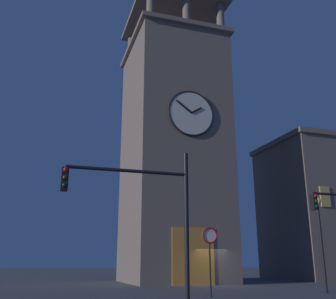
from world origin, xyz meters
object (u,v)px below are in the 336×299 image
clocktower (173,151)px  street_lamp (320,225)px  traffic_signal_near (145,204)px  no_horn_sign (210,242)px

clocktower → street_lamp: 15.77m
traffic_signal_near → no_horn_sign: 6.75m
street_lamp → no_horn_sign: size_ratio=1.58×
clocktower → street_lamp: size_ratio=5.38×
traffic_signal_near → no_horn_sign: (-4.48, -4.97, -0.92)m
traffic_signal_near → street_lamp: traffic_signal_near is taller
street_lamp → no_horn_sign: street_lamp is taller
traffic_signal_near → street_lamp: size_ratio=1.05×
clocktower → street_lamp: clocktower is taller
clocktower → traffic_signal_near: (7.23, 18.69, -7.61)m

